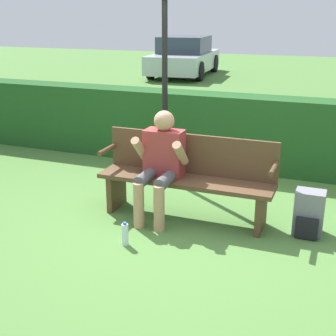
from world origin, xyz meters
TOP-DOWN VIEW (x-y plane):
  - ground_plane at (0.00, 0.00)m, footprint 40.00×40.00m
  - hedge_back at (0.00, 1.88)m, footprint 12.00×0.47m
  - park_bench at (0.00, 0.06)m, footprint 1.85×0.41m
  - person_seated at (-0.25, -0.06)m, footprint 0.54×0.58m
  - backpack at (1.25, 0.10)m, footprint 0.28×0.28m
  - water_bottle at (-0.32, -0.78)m, footprint 0.06×0.06m
  - signpost at (-0.66, 1.09)m, footprint 0.46×0.09m
  - parked_car at (-3.89, 11.07)m, footprint 2.06×4.08m

SIDE VIEW (x-z plane):
  - ground_plane at x=0.00m, z-range 0.00..0.00m
  - water_bottle at x=-0.32m, z-range -0.01..0.23m
  - backpack at x=1.25m, z-range -0.01..0.43m
  - park_bench at x=0.00m, z-range 0.02..0.90m
  - hedge_back at x=0.00m, z-range 0.00..1.02m
  - parked_car at x=-3.89m, z-range -0.04..1.26m
  - person_seated at x=-0.25m, z-range 0.07..1.20m
  - signpost at x=-0.66m, z-range 0.20..2.73m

